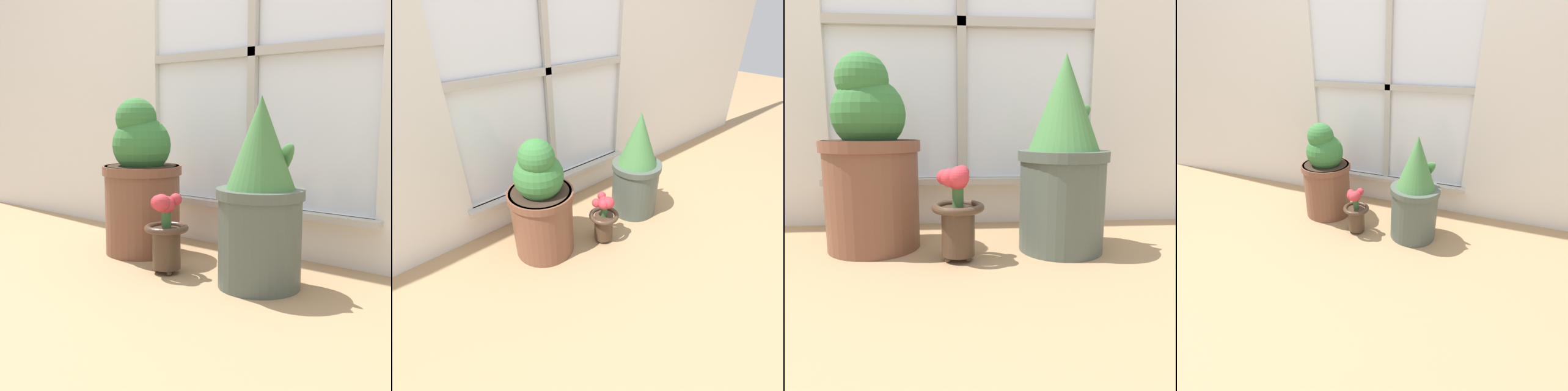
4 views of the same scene
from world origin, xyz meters
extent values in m
plane|color=tan|center=(0.00, 0.00, 0.00)|extent=(10.00, 10.00, 0.00)
cube|color=silver|center=(0.00, 0.59, 0.10)|extent=(1.07, 0.05, 0.19)
cube|color=white|center=(0.00, 0.60, 0.81)|extent=(1.07, 0.02, 1.23)
cube|color=#BCB7AD|center=(0.00, 0.57, 0.81)|extent=(0.04, 0.02, 1.23)
cube|color=#BCB7AD|center=(0.00, 0.57, 0.81)|extent=(1.07, 0.02, 0.04)
cube|color=#BCB7AD|center=(0.00, 0.54, 0.18)|extent=(1.13, 0.06, 0.02)
cylinder|color=brown|center=(-0.31, 0.25, 0.18)|extent=(0.30, 0.30, 0.36)
cylinder|color=brown|center=(-0.31, 0.25, 0.34)|extent=(0.32, 0.32, 0.04)
cylinder|color=#38281E|center=(-0.31, 0.25, 0.35)|extent=(0.28, 0.28, 0.01)
sphere|color=#387538|center=(-0.31, 0.25, 0.44)|extent=(0.23, 0.23, 0.23)
sphere|color=#387538|center=(-0.32, 0.23, 0.54)|extent=(0.16, 0.16, 0.16)
ellipsoid|color=#387538|center=(-0.38, 0.26, 0.43)|extent=(0.04, 0.12, 0.19)
cylinder|color=#4C564C|center=(0.31, 0.18, 0.16)|extent=(0.27, 0.27, 0.32)
cylinder|color=#4C564C|center=(0.31, 0.18, 0.31)|extent=(0.29, 0.29, 0.03)
cylinder|color=#38281E|center=(0.31, 0.18, 0.32)|extent=(0.25, 0.25, 0.01)
cone|color=#477F42|center=(0.31, 0.18, 0.47)|extent=(0.22, 0.22, 0.30)
ellipsoid|color=#477F42|center=(0.34, 0.25, 0.40)|extent=(0.18, 0.10, 0.18)
sphere|color=#473323|center=(-0.03, 0.13, 0.01)|extent=(0.02, 0.02, 0.02)
sphere|color=#473323|center=(-0.06, 0.08, 0.01)|extent=(0.02, 0.02, 0.02)
sphere|color=#473323|center=(0.00, 0.08, 0.01)|extent=(0.02, 0.02, 0.02)
cylinder|color=#473323|center=(-0.03, 0.10, 0.09)|extent=(0.10, 0.10, 0.15)
torus|color=#473323|center=(-0.03, 0.10, 0.16)|extent=(0.16, 0.16, 0.02)
cylinder|color=#386633|center=(-0.03, 0.10, 0.20)|extent=(0.03, 0.03, 0.08)
sphere|color=#C6333D|center=(-0.03, 0.10, 0.25)|extent=(0.06, 0.06, 0.06)
sphere|color=#C6333D|center=(-0.02, 0.13, 0.26)|extent=(0.04, 0.04, 0.04)
sphere|color=#C6333D|center=(-0.07, 0.11, 0.25)|extent=(0.05, 0.05, 0.05)
sphere|color=#C6333D|center=(-0.05, 0.08, 0.25)|extent=(0.05, 0.05, 0.05)
sphere|color=#C6333D|center=(-0.03, 0.07, 0.26)|extent=(0.06, 0.06, 0.06)
camera|label=1|loc=(1.26, -1.27, 0.56)|focal=50.00mm
camera|label=2|loc=(-0.94, -0.81, 1.12)|focal=28.00mm
camera|label=3|loc=(-0.05, -1.01, 0.39)|focal=35.00mm
camera|label=4|loc=(0.64, -1.37, 1.06)|focal=28.00mm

